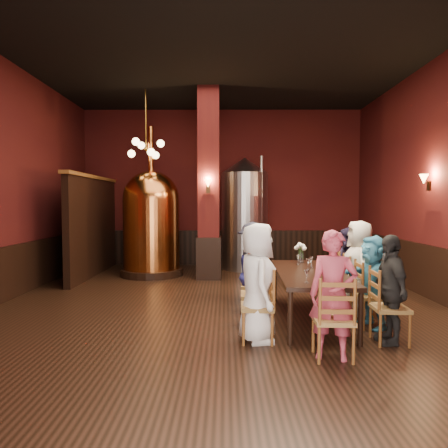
{
  "coord_description": "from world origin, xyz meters",
  "views": [
    {
      "loc": [
        0.09,
        -6.68,
        1.8
      ],
      "look_at": [
        0.07,
        0.2,
        1.44
      ],
      "focal_mm": 32.0,
      "sensor_mm": 36.0,
      "label": 1
    }
  ],
  "objects_px": {
    "dining_table": "(310,275)",
    "person_1": "(255,283)",
    "steel_vessel": "(245,214)",
    "rose_vase": "(301,249)",
    "person_0": "(257,282)",
    "copper_kettle": "(151,222)",
    "person_2": "(254,274)"
  },
  "relations": [
    {
      "from": "dining_table",
      "to": "person_1",
      "type": "height_order",
      "value": "person_1"
    },
    {
      "from": "steel_vessel",
      "to": "rose_vase",
      "type": "relative_size",
      "value": 8.39
    },
    {
      "from": "person_0",
      "to": "rose_vase",
      "type": "relative_size",
      "value": 4.27
    },
    {
      "from": "dining_table",
      "to": "person_1",
      "type": "bearing_deg",
      "value": -158.78
    },
    {
      "from": "steel_vessel",
      "to": "rose_vase",
      "type": "distance_m",
      "value": 3.99
    },
    {
      "from": "person_1",
      "to": "copper_kettle",
      "type": "distance_m",
      "value": 4.75
    },
    {
      "from": "dining_table",
      "to": "person_2",
      "type": "height_order",
      "value": "person_2"
    },
    {
      "from": "dining_table",
      "to": "person_0",
      "type": "relative_size",
      "value": 1.58
    },
    {
      "from": "rose_vase",
      "to": "dining_table",
      "type": "bearing_deg",
      "value": -91.83
    },
    {
      "from": "person_0",
      "to": "copper_kettle",
      "type": "xyz_separation_m",
      "value": [
        -2.26,
        4.78,
        0.57
      ]
    },
    {
      "from": "dining_table",
      "to": "rose_vase",
      "type": "relative_size",
      "value": 6.74
    },
    {
      "from": "copper_kettle",
      "to": "steel_vessel",
      "type": "height_order",
      "value": "copper_kettle"
    },
    {
      "from": "dining_table",
      "to": "rose_vase",
      "type": "bearing_deg",
      "value": 90.33
    },
    {
      "from": "dining_table",
      "to": "steel_vessel",
      "type": "bearing_deg",
      "value": 101.42
    },
    {
      "from": "rose_vase",
      "to": "person_2",
      "type": "bearing_deg",
      "value": -148.47
    },
    {
      "from": "person_0",
      "to": "person_2",
      "type": "bearing_deg",
      "value": -7.95
    },
    {
      "from": "person_0",
      "to": "steel_vessel",
      "type": "bearing_deg",
      "value": -6.89
    },
    {
      "from": "dining_table",
      "to": "copper_kettle",
      "type": "relative_size",
      "value": 0.66
    },
    {
      "from": "person_0",
      "to": "rose_vase",
      "type": "distance_m",
      "value": 2.08
    },
    {
      "from": "person_1",
      "to": "steel_vessel",
      "type": "relative_size",
      "value": 0.42
    },
    {
      "from": "copper_kettle",
      "to": "rose_vase",
      "type": "relative_size",
      "value": 10.19
    },
    {
      "from": "person_1",
      "to": "rose_vase",
      "type": "bearing_deg",
      "value": -30.31
    },
    {
      "from": "copper_kettle",
      "to": "rose_vase",
      "type": "xyz_separation_m",
      "value": [
        3.17,
        -2.92,
        -0.36
      ]
    },
    {
      "from": "person_2",
      "to": "copper_kettle",
      "type": "xyz_separation_m",
      "value": [
        -2.31,
        3.45,
        0.71
      ]
    },
    {
      "from": "person_2",
      "to": "steel_vessel",
      "type": "height_order",
      "value": "steel_vessel"
    },
    {
      "from": "dining_table",
      "to": "rose_vase",
      "type": "xyz_separation_m",
      "value": [
        0.03,
        0.89,
        0.3
      ]
    },
    {
      "from": "dining_table",
      "to": "steel_vessel",
      "type": "xyz_separation_m",
      "value": [
        -0.78,
        4.76,
        0.83
      ]
    },
    {
      "from": "dining_table",
      "to": "person_2",
      "type": "bearing_deg",
      "value": 158.78
    },
    {
      "from": "person_0",
      "to": "steel_vessel",
      "type": "xyz_separation_m",
      "value": [
        0.11,
        5.73,
        0.74
      ]
    },
    {
      "from": "steel_vessel",
      "to": "person_0",
      "type": "bearing_deg",
      "value": -91.11
    },
    {
      "from": "person_1",
      "to": "person_2",
      "type": "height_order",
      "value": "person_2"
    },
    {
      "from": "person_0",
      "to": "person_2",
      "type": "height_order",
      "value": "person_0"
    }
  ]
}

